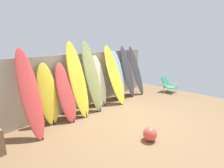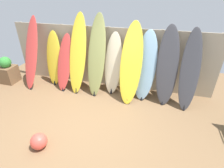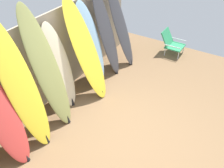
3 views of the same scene
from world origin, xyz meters
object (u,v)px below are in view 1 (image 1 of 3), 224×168
surfboard_olive_4 (92,77)px  surfboard_skyblue_7 (118,75)px  surfboard_yellow_1 (48,95)px  surfboard_cream_5 (99,81)px  surfboard_charcoal_8 (127,72)px  surfboard_yellow_3 (78,80)px  beach_ball (150,134)px  surfboard_red_2 (66,93)px  surfboard_yellow_6 (115,75)px  beach_chair (168,85)px  surfboard_red_0 (30,94)px  surfboard_charcoal_9 (136,71)px

surfboard_olive_4 → surfboard_skyblue_7: (1.34, 0.05, -0.17)m
surfboard_yellow_1 → surfboard_cream_5: 1.89m
surfboard_charcoal_8 → surfboard_yellow_3: bearing=-179.8°
surfboard_olive_4 → beach_ball: surfboard_olive_4 is taller
surfboard_skyblue_7 → surfboard_yellow_3: bearing=-178.4°
surfboard_red_2 → surfboard_yellow_6: size_ratio=0.79×
surfboard_charcoal_8 → surfboard_cream_5: bearing=175.4°
surfboard_red_2 → surfboard_charcoal_8: 2.91m
surfboard_yellow_6 → surfboard_charcoal_8: 0.92m
surfboard_yellow_1 → surfboard_skyblue_7: 2.80m
surfboard_cream_5 → beach_chair: size_ratio=2.73×
surfboard_skyblue_7 → beach_ball: surfboard_skyblue_7 is taller
surfboard_yellow_3 → beach_ball: surfboard_yellow_3 is taller
surfboard_yellow_1 → beach_ball: (1.05, -2.48, -0.66)m
surfboard_red_0 → surfboard_cream_5: surfboard_red_0 is taller
beach_chair → beach_ball: (-3.93, -1.34, -0.16)m
surfboard_cream_5 → surfboard_charcoal_9: size_ratio=0.88×
surfboard_yellow_3 → beach_ball: 2.52m
surfboard_red_2 → surfboard_charcoal_8: surfboard_charcoal_8 is taller
surfboard_charcoal_8 → surfboard_charcoal_9: (0.54, -0.06, -0.03)m
surfboard_yellow_6 → surfboard_cream_5: bearing=157.2°
beach_chair → beach_ball: 4.15m
surfboard_yellow_1 → surfboard_charcoal_8: bearing=-2.1°
surfboard_cream_5 → surfboard_yellow_1: bearing=179.8°
surfboard_yellow_6 → surfboard_skyblue_7: surfboard_yellow_6 is taller
surfboard_red_0 → surfboard_charcoal_9: 4.45m
surfboard_red_0 → beach_ball: bearing=-54.2°
surfboard_yellow_3 → surfboard_cream_5: surfboard_yellow_3 is taller
surfboard_yellow_1 → surfboard_charcoal_9: bearing=-2.7°
surfboard_olive_4 → surfboard_charcoal_8: size_ratio=1.10×
surfboard_red_2 → surfboard_yellow_3: surfboard_yellow_3 is taller
surfboard_yellow_1 → beach_chair: (4.97, -1.14, -0.49)m
surfboard_red_0 → beach_chair: bearing=-9.1°
surfboard_red_0 → surfboard_charcoal_8: size_ratio=1.03×
surfboard_yellow_6 → beach_ball: (-1.38, -2.25, -0.85)m
surfboard_olive_4 → beach_ball: 2.55m
surfboard_yellow_6 → beach_ball: size_ratio=6.41×
surfboard_olive_4 → surfboard_skyblue_7: bearing=2.3°
beach_chair → surfboard_cream_5: bearing=167.7°
surfboard_yellow_3 → surfboard_skyblue_7: 1.92m
surfboard_red_2 → beach_ball: surfboard_red_2 is taller
surfboard_yellow_3 → surfboard_charcoal_9: size_ratio=1.12×
surfboard_yellow_3 → surfboard_yellow_6: 1.55m
surfboard_yellow_1 → surfboard_red_0: bearing=-156.2°
surfboard_olive_4 → surfboard_yellow_6: size_ratio=1.08×
surfboard_red_0 → surfboard_yellow_6: bearing=0.3°
surfboard_olive_4 → beach_chair: (3.52, -1.00, -0.77)m
surfboard_red_2 → surfboard_cream_5: (1.45, 0.15, 0.05)m
surfboard_red_0 → surfboard_olive_4: 2.02m
surfboard_yellow_3 → surfboard_skyblue_7: bearing=1.6°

